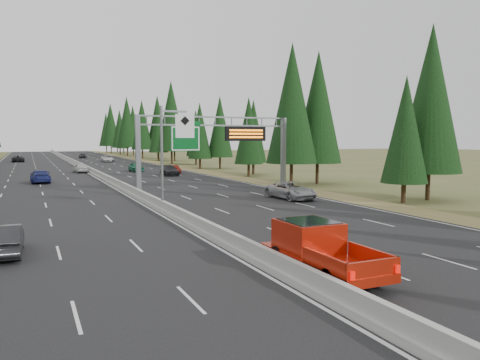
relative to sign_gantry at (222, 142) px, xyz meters
name	(u,v)px	position (x,y,z in m)	size (l,w,h in m)	color
ground	(400,342)	(-8.92, -34.88, -5.27)	(400.00, 400.00, 0.00)	#494F25
road	(84,169)	(-8.92, 45.12, -5.23)	(32.00, 260.00, 0.08)	black
shoulder_right	(178,167)	(8.88, 45.12, -5.24)	(3.60, 260.00, 0.06)	olive
median_barrier	(84,167)	(-8.92, 45.12, -4.85)	(0.70, 260.00, 0.85)	gray
sign_gantry	(222,142)	(0.00, 0.00, 0.00)	(16.75, 0.98, 7.80)	slate
hov_sign_pole	(169,151)	(-8.33, -9.92, -0.54)	(2.80, 0.50, 8.00)	slate
tree_row_right	(210,118)	(12.95, 37.35, 4.18)	(11.70, 241.19, 18.92)	black
silver_minivan	(291,190)	(3.88, -7.33, -4.41)	(2.60, 5.64, 1.57)	#A3A2A6
red_pickup	(315,245)	(-7.42, -28.36, -4.03)	(2.30, 6.44, 2.10)	black
car_ahead_green	(136,167)	(-1.60, 34.50, -4.41)	(1.85, 4.59, 1.56)	#16603E
car_ahead_dkred	(174,169)	(2.98, 27.59, -4.53)	(1.38, 3.97, 1.31)	#58120C
car_ahead_dkgrey	(169,170)	(1.34, 24.36, -4.44)	(2.10, 5.16, 1.50)	black
car_ahead_white	(107,159)	(-0.88, 70.30, -4.40)	(2.61, 5.66, 1.57)	silver
car_ahead_far	(83,156)	(-4.07, 94.70, -4.46)	(1.72, 4.27, 1.46)	black
car_onc_near	(4,240)	(-19.29, -19.88, -4.45)	(1.57, 4.51, 1.49)	black
car_onc_blue	(40,176)	(-16.82, 19.26, -4.37)	(2.30, 5.66, 1.64)	navy
car_onc_white	(80,168)	(-10.42, 35.99, -4.43)	(1.79, 4.44, 1.51)	#BDBDBD
car_onc_far	(18,159)	(-20.33, 78.97, -4.37)	(2.71, 5.87, 1.63)	black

